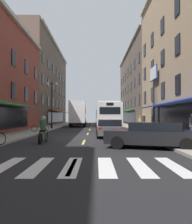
% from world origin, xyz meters
% --- Properties ---
extents(ground_plane, '(34.80, 80.00, 0.10)m').
position_xyz_m(ground_plane, '(0.00, 0.00, -0.05)').
color(ground_plane, black).
extents(lane_centre_dashes, '(0.14, 73.90, 0.01)m').
position_xyz_m(lane_centre_dashes, '(0.00, -0.25, 0.00)').
color(lane_centre_dashes, '#DBCC4C').
rests_on(lane_centre_dashes, ground).
extents(crosswalk_near, '(7.10, 2.80, 0.01)m').
position_xyz_m(crosswalk_near, '(0.00, -10.00, 0.00)').
color(crosswalk_near, silver).
rests_on(crosswalk_near, ground).
extents(sidewalk_left, '(3.00, 80.00, 0.14)m').
position_xyz_m(sidewalk_left, '(-5.90, 0.00, 0.07)').
color(sidewalk_left, gray).
rests_on(sidewalk_left, ground).
extents(sidewalk_right, '(3.00, 80.00, 0.14)m').
position_xyz_m(sidewalk_right, '(5.90, 0.00, 0.07)').
color(sidewalk_right, gray).
rests_on(sidewalk_right, ground).
extents(billboard_sign, '(0.40, 2.45, 6.94)m').
position_xyz_m(billboard_sign, '(7.05, 5.95, 5.31)').
color(billboard_sign, black).
rests_on(billboard_sign, sidewalk_right).
extents(transit_bus, '(2.72, 12.06, 3.20)m').
position_xyz_m(transit_bus, '(2.09, 9.77, 1.68)').
color(transit_bus, silver).
rests_on(transit_bus, ground).
extents(box_truck, '(2.67, 6.83, 4.00)m').
position_xyz_m(box_truck, '(-2.14, 16.83, 2.03)').
color(box_truck, black).
rests_on(box_truck, ground).
extents(sedan_near, '(2.05, 4.75, 1.38)m').
position_xyz_m(sedan_near, '(1.82, 0.21, 0.70)').
color(sedan_near, '#515154').
rests_on(sedan_near, ground).
extents(sedan_mid, '(4.91, 3.06, 1.32)m').
position_xyz_m(sedan_mid, '(3.65, -6.05, 0.69)').
color(sedan_mid, black).
rests_on(sedan_mid, ground).
extents(sedan_far, '(1.97, 4.46, 1.34)m').
position_xyz_m(sedan_far, '(-2.16, 25.51, 0.69)').
color(sedan_far, silver).
rests_on(sedan_far, ground).
extents(motorcycle_rider, '(0.62, 2.07, 1.66)m').
position_xyz_m(motorcycle_rider, '(-2.49, -3.82, 0.71)').
color(motorcycle_rider, black).
rests_on(motorcycle_rider, ground).
extents(bicycle_near, '(1.71, 0.48, 0.91)m').
position_xyz_m(bicycle_near, '(-4.78, 3.96, 0.50)').
color(bicycle_near, black).
rests_on(bicycle_near, sidewalk_left).
extents(pedestrian_mid, '(0.36, 0.36, 1.67)m').
position_xyz_m(pedestrian_mid, '(6.88, -3.53, 1.00)').
color(pedestrian_mid, navy).
rests_on(pedestrian_mid, sidewalk_right).
extents(pedestrian_far, '(0.36, 0.36, 1.82)m').
position_xyz_m(pedestrian_far, '(6.79, 9.57, 1.08)').
color(pedestrian_far, '#33663F').
rests_on(pedestrian_far, sidewalk_right).
extents(pedestrian_rear, '(0.36, 0.36, 1.59)m').
position_xyz_m(pedestrian_rear, '(5.71, 6.71, 0.95)').
color(pedestrian_rear, navy).
rests_on(pedestrian_rear, sidewalk_right).
extents(street_lamp_twin, '(1.42, 0.32, 5.82)m').
position_xyz_m(street_lamp_twin, '(-4.83, 9.76, 3.35)').
color(street_lamp_twin, black).
rests_on(street_lamp_twin, sidewalk_left).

